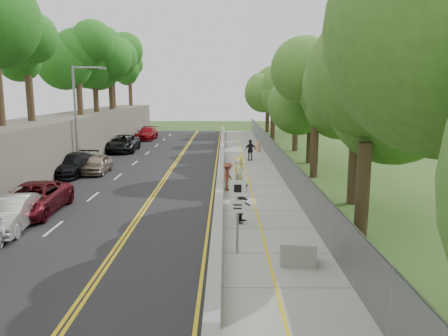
{
  "coord_description": "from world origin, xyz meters",
  "views": [
    {
      "loc": [
        0.59,
        -18.91,
        6.21
      ],
      "look_at": [
        0.5,
        8.0,
        1.4
      ],
      "focal_mm": 35.0,
      "sensor_mm": 36.0,
      "label": 1
    }
  ],
  "objects": [
    {
      "name": "car_1",
      "position": [
        -9.0,
        -0.2,
        0.79
      ],
      "size": [
        2.02,
        4.7,
        1.51
      ],
      "primitive_type": "imported",
      "rotation": [
        0.0,
        0.0,
        0.1
      ],
      "color": "beige",
      "rests_on": "road"
    },
    {
      "name": "ground",
      "position": [
        0.0,
        0.0,
        0.0
      ],
      "size": [
        140.0,
        140.0,
        0.0
      ],
      "primitive_type": "plane",
      "color": "#33511E",
      "rests_on": "ground"
    },
    {
      "name": "painter_3",
      "position": [
        0.75,
        7.65,
        0.94
      ],
      "size": [
        0.95,
        1.29,
        1.78
      ],
      "primitive_type": "imported",
      "rotation": [
        0.0,
        0.0,
        1.29
      ],
      "color": "brown",
      "rests_on": "sidewalk"
    },
    {
      "name": "construction_barrel",
      "position": [
        3.87,
        25.33,
        0.52
      ],
      "size": [
        0.57,
        0.57,
        0.94
      ],
      "primitive_type": "cylinder",
      "color": "#E35D00",
      "rests_on": "sidewalk"
    },
    {
      "name": "trees_fenceside",
      "position": [
        7.0,
        15.0,
        7.0
      ],
      "size": [
        7.0,
        66.0,
        14.0
      ],
      "primitive_type": null,
      "color": "#4D872D",
      "rests_on": "ground"
    },
    {
      "name": "car_6",
      "position": [
        -9.85,
        25.14,
        0.88
      ],
      "size": [
        3.02,
        6.14,
        1.68
      ],
      "primitive_type": "imported",
      "rotation": [
        0.0,
        0.0,
        0.04
      ],
      "color": "black",
      "rests_on": "road"
    },
    {
      "name": "concrete_block",
      "position": [
        3.2,
        -4.0,
        0.47
      ],
      "size": [
        1.36,
        1.09,
        0.84
      ],
      "primitive_type": "cube",
      "rotation": [
        0.0,
        0.0,
        -0.12
      ],
      "color": "gray",
      "rests_on": "sidewalk"
    },
    {
      "name": "painter_2",
      "position": [
        1.45,
        1.0,
        1.0
      ],
      "size": [
        0.98,
        1.1,
        1.9
      ],
      "primitive_type": "imported",
      "rotation": [
        0.0,
        0.0,
        1.25
      ],
      "color": "black",
      "rests_on": "sidewalk"
    },
    {
      "name": "car_5",
      "position": [
        -10.6,
        26.47,
        0.72
      ],
      "size": [
        1.83,
        4.25,
        1.36
      ],
      "primitive_type": "imported",
      "rotation": [
        0.0,
        0.0,
        -0.1
      ],
      "color": "silver",
      "rests_on": "road"
    },
    {
      "name": "streetlight",
      "position": [
        -10.46,
        14.0,
        4.64
      ],
      "size": [
        2.52,
        0.22,
        8.0
      ],
      "color": "gray",
      "rests_on": "ground"
    },
    {
      "name": "car_8",
      "position": [
        -10.6,
        38.67,
        0.74
      ],
      "size": [
        1.67,
        4.12,
        1.4
      ],
      "primitive_type": "imported",
      "rotation": [
        0.0,
        0.0,
        0.0
      ],
      "color": "silver",
      "rests_on": "road"
    },
    {
      "name": "painter_0",
      "position": [
        1.45,
        9.07,
        1.01
      ],
      "size": [
        0.74,
        1.02,
        1.91
      ],
      "primitive_type": "imported",
      "rotation": [
        0.0,
        0.0,
        1.73
      ],
      "color": "yellow",
      "rests_on": "sidewalk"
    },
    {
      "name": "sidewalk",
      "position": [
        2.55,
        15.0,
        0.03
      ],
      "size": [
        4.2,
        66.0,
        0.05
      ],
      "primitive_type": "cube",
      "color": "gray",
      "rests_on": "ground"
    },
    {
      "name": "car_2",
      "position": [
        -9.12,
        2.43,
        0.81
      ],
      "size": [
        2.59,
        5.55,
        1.54
      ],
      "primitive_type": "imported",
      "rotation": [
        0.0,
        0.0,
        0.01
      ],
      "color": "maroon",
      "rests_on": "road"
    },
    {
      "name": "trees_embankment",
      "position": [
        -13.0,
        15.0,
        10.5
      ],
      "size": [
        6.4,
        66.0,
        13.0
      ],
      "primitive_type": null,
      "color": "#2B7C1F",
      "rests_on": "rock_embankment"
    },
    {
      "name": "painter_1",
      "position": [
        1.45,
        8.18,
        1.0
      ],
      "size": [
        0.64,
        0.8,
        1.91
      ],
      "primitive_type": "imported",
      "rotation": [
        0.0,
        0.0,
        1.27
      ],
      "color": "white",
      "rests_on": "sidewalk"
    },
    {
      "name": "jersey_barrier",
      "position": [
        0.25,
        15.0,
        0.3
      ],
      "size": [
        0.42,
        66.0,
        0.6
      ],
      "primitive_type": "cube",
      "color": "#81C735",
      "rests_on": "ground"
    },
    {
      "name": "road",
      "position": [
        -5.4,
        15.0,
        0.02
      ],
      "size": [
        11.2,
        66.0,
        0.04
      ],
      "primitive_type": "cube",
      "color": "black",
      "rests_on": "ground"
    },
    {
      "name": "car_4",
      "position": [
        -9.07,
        13.39,
        0.74
      ],
      "size": [
        1.67,
        4.09,
        1.39
      ],
      "primitive_type": "imported",
      "rotation": [
        0.0,
        0.0,
        0.01
      ],
      "color": "gray",
      "rests_on": "road"
    },
    {
      "name": "chainlink_fence",
      "position": [
        4.65,
        15.0,
        1.0
      ],
      "size": [
        0.04,
        66.0,
        2.0
      ],
      "primitive_type": "cube",
      "color": "slate",
      "rests_on": "ground"
    },
    {
      "name": "car_3",
      "position": [
        -10.6,
        12.59,
        0.83
      ],
      "size": [
        2.72,
        5.63,
        1.58
      ],
      "primitive_type": "imported",
      "rotation": [
        0.0,
        0.0,
        -0.09
      ],
      "color": "black",
      "rests_on": "road"
    },
    {
      "name": "rock_embankment",
      "position": [
        -13.5,
        15.0,
        2.0
      ],
      "size": [
        5.0,
        66.0,
        4.0
      ],
      "primitive_type": "cube",
      "color": "#595147",
      "rests_on": "ground"
    },
    {
      "name": "signpost",
      "position": [
        1.05,
        -3.02,
        1.96
      ],
      "size": [
        0.62,
        0.09,
        3.1
      ],
      "color": "gray",
      "rests_on": "sidewalk"
    },
    {
      "name": "person_far",
      "position": [
        2.8,
        19.31,
        0.99
      ],
      "size": [
        1.18,
        0.74,
        1.87
      ],
      "primitive_type": "imported",
      "rotation": [
        0.0,
        0.0,
        3.42
      ],
      "color": "black",
      "rests_on": "sidewalk"
    },
    {
      "name": "car_7",
      "position": [
        -9.34,
        36.05,
        0.82
      ],
      "size": [
        2.25,
        5.38,
        1.55
      ],
      "primitive_type": "imported",
      "rotation": [
        0.0,
        0.0,
        -0.01
      ],
      "color": "maroon",
      "rests_on": "road"
    }
  ]
}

